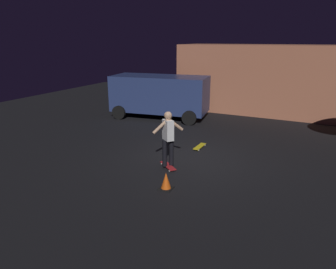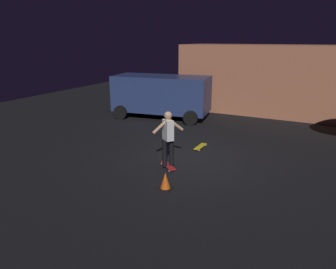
% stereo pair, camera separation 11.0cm
% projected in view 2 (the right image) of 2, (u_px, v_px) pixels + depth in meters
% --- Properties ---
extents(ground_plane, '(28.00, 28.00, 0.00)m').
position_uv_depth(ground_plane, '(189.00, 159.00, 10.13)').
color(ground_plane, black).
extents(low_building, '(10.03, 3.00, 3.45)m').
position_uv_depth(low_building, '(280.00, 80.00, 15.92)').
color(low_building, '#B76B4C').
rests_on(low_building, ground_plane).
extents(parked_van, '(4.82, 2.77, 2.03)m').
position_uv_depth(parked_van, '(161.00, 94.00, 15.20)').
color(parked_van, navy).
rests_on(parked_van, ground_plane).
extents(skateboard_ridden, '(0.73, 0.65, 0.07)m').
position_uv_depth(skateboard_ridden, '(168.00, 166.00, 9.45)').
color(skateboard_ridden, '#AD1E23').
rests_on(skateboard_ridden, ground_plane).
extents(skateboard_spare, '(0.24, 0.79, 0.07)m').
position_uv_depth(skateboard_spare, '(200.00, 147.00, 11.13)').
color(skateboard_spare, gold).
rests_on(skateboard_spare, ground_plane).
extents(skater, '(0.69, 0.81, 1.67)m').
position_uv_depth(skater, '(168.00, 135.00, 9.16)').
color(skater, black).
rests_on(skater, skateboard_ridden).
extents(traffic_cone, '(0.34, 0.34, 0.46)m').
position_uv_depth(traffic_cone, '(165.00, 181.00, 8.06)').
color(traffic_cone, black).
rests_on(traffic_cone, ground_plane).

